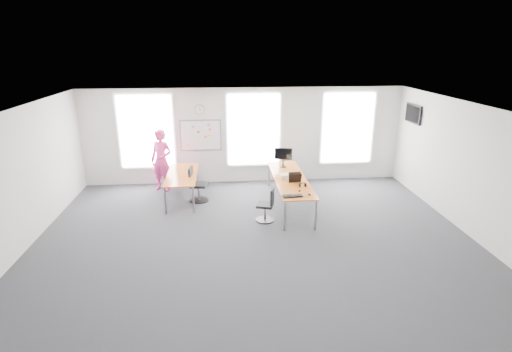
{
  "coord_description": "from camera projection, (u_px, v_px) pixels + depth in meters",
  "views": [
    {
      "loc": [
        -0.68,
        -8.28,
        4.29
      ],
      "look_at": [
        0.14,
        1.2,
        1.1
      ],
      "focal_mm": 28.0,
      "sensor_mm": 36.0,
      "label": 1
    }
  ],
  "objects": [
    {
      "name": "window_mid",
      "position": [
        254.0,
        130.0,
        12.47
      ],
      "size": [
        1.6,
        0.06,
        2.2
      ],
      "primitive_type": "cube",
      "color": "white",
      "rests_on": "wall_back"
    },
    {
      "name": "floor",
      "position": [
        255.0,
        238.0,
        9.24
      ],
      "size": [
        10.0,
        10.0,
        0.0
      ],
      "primitive_type": "plane",
      "color": "#252429",
      "rests_on": "ground"
    },
    {
      "name": "lens_cap",
      "position": [
        300.0,
        191.0,
        9.88
      ],
      "size": [
        0.07,
        0.07,
        0.01
      ],
      "primitive_type": "cylinder",
      "rotation": [
        0.0,
        0.0,
        -0.16
      ],
      "color": "black",
      "rests_on": "desk_right"
    },
    {
      "name": "window_right",
      "position": [
        347.0,
        128.0,
        12.71
      ],
      "size": [
        1.6,
        0.06,
        2.2
      ],
      "primitive_type": "cube",
      "color": "white",
      "rests_on": "wall_back"
    },
    {
      "name": "wall_left",
      "position": [
        17.0,
        183.0,
        8.35
      ],
      "size": [
        0.0,
        10.0,
        10.0
      ],
      "primitive_type": "plane",
      "rotation": [
        1.57,
        0.0,
        1.57
      ],
      "color": "silver",
      "rests_on": "ground"
    },
    {
      "name": "chair_left",
      "position": [
        197.0,
        186.0,
        11.26
      ],
      "size": [
        0.53,
        0.53,
        1.0
      ],
      "rotation": [
        0.0,
        0.0,
        1.44
      ],
      "color": "black",
      "rests_on": "ground"
    },
    {
      "name": "wall_front",
      "position": [
        281.0,
        278.0,
        4.98
      ],
      "size": [
        10.0,
        0.0,
        10.0
      ],
      "primitive_type": "plane",
      "rotation": [
        -1.57,
        0.0,
        0.0
      ],
      "color": "silver",
      "rests_on": "ground"
    },
    {
      "name": "mouse",
      "position": [
        310.0,
        194.0,
        9.61
      ],
      "size": [
        0.08,
        0.12,
        0.04
      ],
      "primitive_type": "ellipsoid",
      "rotation": [
        0.0,
        0.0,
        -0.04
      ],
      "color": "black",
      "rests_on": "desk_right"
    },
    {
      "name": "ceiling",
      "position": [
        254.0,
        108.0,
        8.28
      ],
      "size": [
        10.0,
        10.0,
        0.0
      ],
      "primitive_type": "plane",
      "rotation": [
        3.14,
        0.0,
        0.0
      ],
      "color": "white",
      "rests_on": "ground"
    },
    {
      "name": "wall_back",
      "position": [
        244.0,
        136.0,
        12.54
      ],
      "size": [
        10.0,
        0.0,
        10.0
      ],
      "primitive_type": "plane",
      "rotation": [
        1.57,
        0.0,
        0.0
      ],
      "color": "silver",
      "rests_on": "ground"
    },
    {
      "name": "whiteboard",
      "position": [
        201.0,
        135.0,
        12.38
      ],
      "size": [
        1.2,
        0.03,
        0.9
      ],
      "primitive_type": "cube",
      "color": "white",
      "rests_on": "wall_back"
    },
    {
      "name": "laptop_sleeve",
      "position": [
        295.0,
        178.0,
        10.45
      ],
      "size": [
        0.34,
        0.21,
        0.27
      ],
      "rotation": [
        0.0,
        0.0,
        0.1
      ],
      "color": "black",
      "rests_on": "desk_right"
    },
    {
      "name": "headphones",
      "position": [
        302.0,
        185.0,
        10.16
      ],
      "size": [
        0.19,
        0.1,
        0.11
      ],
      "rotation": [
        0.0,
        0.0,
        0.3
      ],
      "color": "black",
      "rests_on": "desk_right"
    },
    {
      "name": "desk_right",
      "position": [
        290.0,
        180.0,
        10.86
      ],
      "size": [
        0.87,
        3.26,
        0.79
      ],
      "color": "#AE5324",
      "rests_on": "ground"
    },
    {
      "name": "wall_clock",
      "position": [
        200.0,
        110.0,
        12.13
      ],
      "size": [
        0.3,
        0.04,
        0.3
      ],
      "primitive_type": "cylinder",
      "rotation": [
        1.57,
        0.0,
        0.0
      ],
      "color": "gray",
      "rests_on": "wall_back"
    },
    {
      "name": "chair_right",
      "position": [
        267.0,
        207.0,
        10.0
      ],
      "size": [
        0.49,
        0.49,
        0.88
      ],
      "rotation": [
        0.0,
        0.0,
        -1.85
      ],
      "color": "black",
      "rests_on": "ground"
    },
    {
      "name": "desk_left",
      "position": [
        182.0,
        176.0,
        11.27
      ],
      "size": [
        0.84,
        2.11,
        0.77
      ],
      "color": "#AE5324",
      "rests_on": "ground"
    },
    {
      "name": "person",
      "position": [
        162.0,
        161.0,
        11.93
      ],
      "size": [
        0.81,
        0.68,
        1.87
      ],
      "primitive_type": "imported",
      "rotation": [
        0.0,
        0.0,
        -0.41
      ],
      "color": "#F23889",
      "rests_on": "ground"
    },
    {
      "name": "wall_right",
      "position": [
        471.0,
        170.0,
        9.17
      ],
      "size": [
        0.0,
        10.0,
        10.0
      ],
      "primitive_type": "plane",
      "rotation": [
        1.57,
        0.0,
        -1.57
      ],
      "color": "silver",
      "rests_on": "ground"
    },
    {
      "name": "window_left",
      "position": [
        146.0,
        132.0,
        12.2
      ],
      "size": [
        1.6,
        0.06,
        2.2
      ],
      "primitive_type": "cube",
      "color": "white",
      "rests_on": "wall_back"
    },
    {
      "name": "tv",
      "position": [
        413.0,
        114.0,
        11.74
      ],
      "size": [
        0.06,
        0.9,
        0.55
      ],
      "primitive_type": "cube",
      "color": "black",
      "rests_on": "wall_right"
    },
    {
      "name": "monitor",
      "position": [
        283.0,
        156.0,
        11.7
      ],
      "size": [
        0.5,
        0.21,
        0.57
      ],
      "rotation": [
        0.0,
        0.0,
        -0.28
      ],
      "color": "black",
      "rests_on": "desk_right"
    },
    {
      "name": "keyboard",
      "position": [
        292.0,
        196.0,
        9.52
      ],
      "size": [
        0.51,
        0.23,
        0.02
      ],
      "primitive_type": "cube",
      "rotation": [
        0.0,
        0.0,
        0.12
      ],
      "color": "black",
      "rests_on": "desk_right"
    },
    {
      "name": "paper_stack",
      "position": [
        286.0,
        176.0,
        10.81
      ],
      "size": [
        0.39,
        0.33,
        0.11
      ],
      "primitive_type": "cube",
      "rotation": [
        0.0,
        0.0,
        0.26
      ],
      "color": "#F2E7C2",
      "rests_on": "desk_right"
    }
  ]
}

